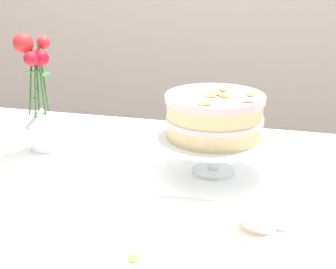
% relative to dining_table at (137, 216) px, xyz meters
% --- Properties ---
extents(dining_table, '(1.40, 1.00, 0.74)m').
position_rel_dining_table_xyz_m(dining_table, '(0.00, 0.00, 0.00)').
color(dining_table, white).
rests_on(dining_table, ground).
extents(linen_napkin, '(0.34, 0.34, 0.00)m').
position_rel_dining_table_xyz_m(linen_napkin, '(0.17, 0.11, 0.09)').
color(linen_napkin, white).
rests_on(linen_napkin, dining_table).
extents(cake_stand, '(0.29, 0.29, 0.10)m').
position_rel_dining_table_xyz_m(cake_stand, '(0.17, 0.11, 0.17)').
color(cake_stand, silver).
rests_on(cake_stand, linen_napkin).
extents(layer_cake, '(0.25, 0.25, 0.12)m').
position_rel_dining_table_xyz_m(layer_cake, '(0.17, 0.11, 0.25)').
color(layer_cake, beige).
rests_on(layer_cake, cake_stand).
extents(flower_vase, '(0.11, 0.11, 0.34)m').
position_rel_dining_table_xyz_m(flower_vase, '(-0.34, 0.16, 0.24)').
color(flower_vase, silver).
rests_on(flower_vase, dining_table).
extents(teacup, '(0.13, 0.13, 0.06)m').
position_rel_dining_table_xyz_m(teacup, '(0.32, -0.15, 0.11)').
color(teacup, silver).
rests_on(teacup, dining_table).
extents(loose_petal_0, '(0.03, 0.04, 0.00)m').
position_rel_dining_table_xyz_m(loose_petal_0, '(0.10, -0.33, 0.09)').
color(loose_petal_0, yellow).
rests_on(loose_petal_0, dining_table).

